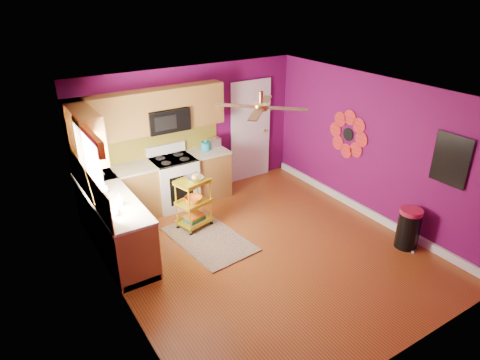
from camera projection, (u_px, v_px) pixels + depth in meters
ground at (265, 251)px, 6.77m from camera, size 5.00×5.00×0.00m
room_envelope at (270, 154)px, 6.09m from camera, size 4.54×5.04×2.52m
lower_cabinets at (140, 202)px, 7.32m from camera, size 2.81×2.31×0.94m
electric_range at (174, 182)px, 7.96m from camera, size 0.76×0.66×1.13m
upper_cabinetry at (130, 119)px, 7.06m from camera, size 2.80×2.30×1.26m
left_window at (89, 156)px, 5.76m from camera, size 0.08×1.35×1.08m
panel_door at (250, 132)px, 8.87m from camera, size 0.95×0.11×2.15m
right_wall_art at (390, 145)px, 6.98m from camera, size 0.04×2.74×1.04m
ceiling_fan at (261, 106)px, 5.95m from camera, size 1.01×1.01×0.26m
shag_rug at (209, 239)px, 7.04m from camera, size 1.11×1.65×0.02m
rolling_cart at (194, 201)px, 7.21m from camera, size 0.62×0.52×0.98m
trash_can at (408, 228)px, 6.74m from camera, size 0.36×0.39×0.67m
teal_kettle at (206, 146)px, 8.13m from camera, size 0.18×0.18×0.21m
toaster at (215, 143)px, 8.28m from camera, size 0.22×0.15×0.18m
soap_bottle_a at (119, 200)px, 6.13m from camera, size 0.08×0.08×0.18m
soap_bottle_b at (105, 187)px, 6.51m from camera, size 0.13×0.13×0.17m
counter_dish at (96, 176)px, 7.00m from camera, size 0.28×0.28×0.07m
counter_cup at (116, 212)px, 5.88m from camera, size 0.13×0.13×0.10m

